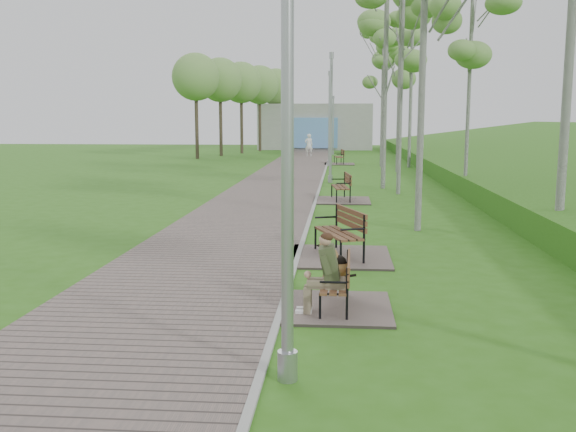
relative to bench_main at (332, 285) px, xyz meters
name	(u,v)px	position (x,y,z in m)	size (l,w,h in m)	color
ground	(270,346)	(-0.71, -1.57, -0.37)	(120.00, 120.00, 0.00)	#306615
walkway	(284,179)	(-2.46, 19.93, -0.35)	(3.50, 67.00, 0.04)	#665852
kerb	(322,179)	(-0.71, 19.93, -0.35)	(0.10, 67.00, 0.05)	#999993
building_north	(316,127)	(-2.21, 49.40, 1.62)	(10.00, 5.20, 4.00)	#9E9E99
bench_main	(332,285)	(0.00, 0.00, 0.00)	(1.55, 1.72, 1.35)	#665852
bench_second	(339,246)	(0.08, 3.51, -0.15)	(1.96, 2.18, 1.20)	#665852
bench_third	(341,195)	(0.12, 12.34, -0.16)	(1.88, 2.08, 1.15)	#665852
bench_far	(339,161)	(-0.01, 29.76, -0.17)	(1.79, 1.98, 1.10)	#665852
lamp_post_near	(287,134)	(-0.42, -2.56, 2.20)	(0.21, 0.21, 5.50)	#9D9FA5
lamp_post_second	(331,123)	(-0.34, 18.52, 2.18)	(0.21, 0.21, 5.46)	#9D9FA5
lamp_post_third	(329,122)	(-0.58, 28.40, 2.16)	(0.21, 0.21, 5.41)	#9D9FA5
lamp_post_far	(333,127)	(-0.51, 39.95, 1.69)	(0.17, 0.17, 4.41)	#9D9FA5
pedestrian_near	(309,145)	(-2.24, 37.81, 0.44)	(0.60, 0.39, 1.63)	white
birch_mid_b	(471,34)	(4.42, 13.66, 5.17)	(2.24, 2.24, 7.06)	silver
birch_far_a	(401,33)	(3.01, 24.45, 6.59)	(2.87, 2.87, 8.87)	silver
birch_far_b	(383,47)	(2.37, 27.97, 6.27)	(2.25, 2.25, 8.46)	silver
birch_far_c	(412,46)	(3.92, 27.59, 6.27)	(2.60, 2.60, 8.46)	silver
birch_distant_a	(386,63)	(2.96, 34.27, 5.95)	(2.65, 2.65, 8.05)	silver
birch_distant_b	(384,46)	(3.37, 43.47, 7.99)	(2.72, 2.72, 10.66)	silver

